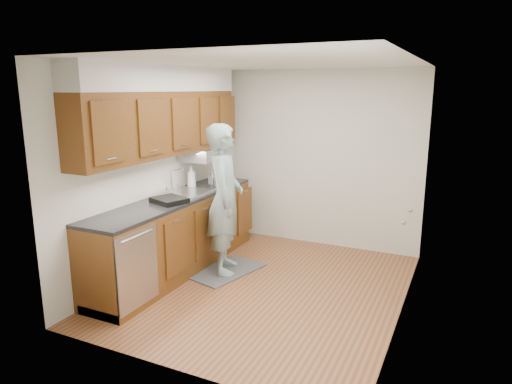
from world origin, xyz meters
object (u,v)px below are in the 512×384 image
person (225,189)px  dish_rack (169,200)px  soap_bottle_b (212,178)px  steel_can (216,182)px  soap_bottle_c (223,177)px  soap_bottle_a (192,177)px

person → dish_rack: size_ratio=5.47×
person → soap_bottle_b: size_ratio=11.21×
steel_can → dish_rack: size_ratio=0.31×
soap_bottle_c → soap_bottle_a: bearing=-119.7°
soap_bottle_b → soap_bottle_a: bearing=-109.7°
person → soap_bottle_c: person is taller
person → soap_bottle_a: bearing=39.3°
steel_can → person: bearing=-50.8°
person → soap_bottle_c: 0.86m
steel_can → soap_bottle_a: bearing=-134.0°
soap_bottle_b → dish_rack: (0.09, -1.12, -0.06)m
soap_bottle_c → steel_can: (-0.01, -0.18, -0.03)m
steel_can → dish_rack: bearing=-91.3°
soap_bottle_b → person: bearing=-49.3°
soap_bottle_b → soap_bottle_c: 0.14m
soap_bottle_b → steel_can: bearing=-41.8°
soap_bottle_a → steel_can: bearing=46.0°
soap_bottle_a → dish_rack: bearing=-75.5°
soap_bottle_b → soap_bottle_c: size_ratio=0.99×
soap_bottle_c → steel_can: soap_bottle_c is taller
person → soap_bottle_a: (-0.68, 0.32, 0.04)m
person → dish_rack: person is taller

